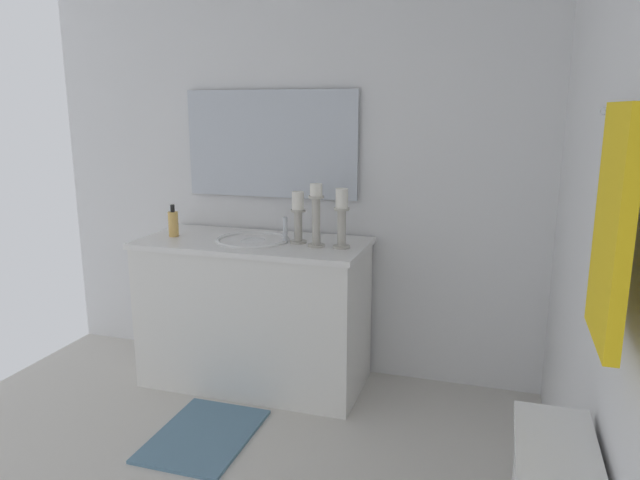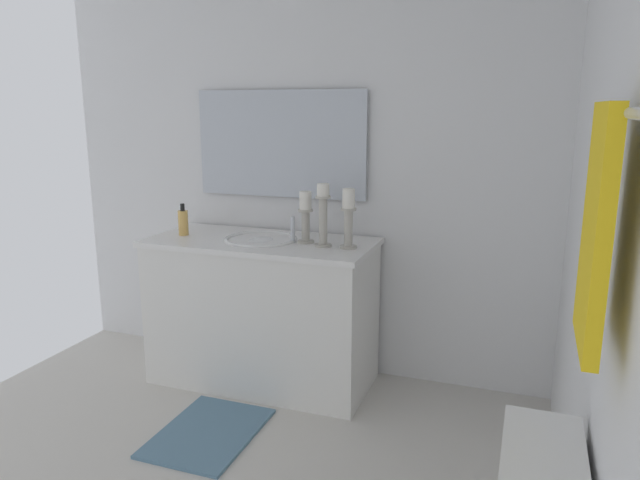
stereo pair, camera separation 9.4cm
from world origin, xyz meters
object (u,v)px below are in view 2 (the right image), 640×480
object	(u,v)px
vanity_cabinet	(262,311)
soap_bottle	(183,222)
sink_basin	(261,247)
candle_holder_mid	(306,216)
candle_holder_short	(323,214)
towel_bar	(619,112)
towel_near_vanity	(596,229)
mirror	(280,144)
bath_mat	(208,433)
candle_holder_tall	(348,217)

from	to	relation	value
vanity_cabinet	soap_bottle	distance (m)	0.67
sink_basin	candle_holder_mid	bearing A→B (deg)	94.28
vanity_cabinet	candle_holder_mid	xyz separation A→B (m)	(-0.02, 0.26, 0.56)
candle_holder_short	towel_bar	size ratio (longest dim) A/B	0.41
candle_holder_short	towel_near_vanity	bearing A→B (deg)	35.82
vanity_cabinet	candle_holder_short	world-z (taller)	candle_holder_short
mirror	bath_mat	bearing A→B (deg)	0.00
candle_holder_short	candle_holder_mid	world-z (taller)	candle_holder_short
bath_mat	towel_near_vanity	bearing A→B (deg)	57.26
vanity_cabinet	candle_holder_mid	world-z (taller)	candle_holder_mid
vanity_cabinet	candle_holder_tall	xyz separation A→B (m)	(0.02, 0.51, 0.58)
candle_holder_tall	soap_bottle	size ratio (longest dim) A/B	1.72
towel_bar	candle_holder_mid	bearing A→B (deg)	-141.92
vanity_cabinet	mirror	xyz separation A→B (m)	(-0.28, 0.00, 0.92)
candle_holder_mid	towel_bar	size ratio (longest dim) A/B	0.35
candle_holder_tall	candle_holder_mid	distance (m)	0.26
vanity_cabinet	candle_holder_short	size ratio (longest dim) A/B	3.82
soap_bottle	bath_mat	bearing A→B (deg)	38.34
sink_basin	towel_bar	xyz separation A→B (m)	(1.59, 1.52, 0.74)
candle_holder_short	bath_mat	bearing A→B (deg)	-32.04
candle_holder_short	soap_bottle	size ratio (longest dim) A/B	1.83
mirror	candle_holder_tall	xyz separation A→B (m)	(0.30, 0.51, -0.34)
sink_basin	mirror	xyz separation A→B (m)	(-0.28, -0.00, 0.54)
candle_holder_tall	mirror	bearing A→B (deg)	-120.79
candle_holder_mid	towel_near_vanity	size ratio (longest dim) A/B	0.57
mirror	candle_holder_short	xyz separation A→B (m)	(0.31, 0.37, -0.33)
sink_basin	mirror	distance (m)	0.61
vanity_cabinet	towel_near_vanity	world-z (taller)	towel_near_vanity
mirror	towel_near_vanity	world-z (taller)	mirror
soap_bottle	candle_holder_short	bearing A→B (deg)	90.41
candle_holder_mid	bath_mat	bearing A→B (deg)	-21.73
candle_holder_short	towel_bar	distance (m)	2.00
sink_basin	vanity_cabinet	bearing A→B (deg)	-90.00
candle_holder_tall	towel_bar	distance (m)	1.94
mirror	soap_bottle	size ratio (longest dim) A/B	5.72
mirror	towel_bar	bearing A→B (deg)	39.06
sink_basin	candle_holder_short	size ratio (longest dim) A/B	1.22
soap_bottle	towel_bar	distance (m)	2.59
sink_basin	soap_bottle	distance (m)	0.48
mirror	towel_near_vanity	size ratio (longest dim) A/B	2.11
towel_bar	bath_mat	xyz separation A→B (m)	(-0.96, -1.52, -1.52)
sink_basin	candle_holder_short	bearing A→B (deg)	85.51
sink_basin	towel_near_vanity	distance (m)	2.24
candle_holder_short	bath_mat	size ratio (longest dim) A/B	0.55
vanity_cabinet	sink_basin	xyz separation A→B (m)	(-0.00, 0.00, 0.37)
candle_holder_mid	towel_near_vanity	distance (m)	2.06
sink_basin	mirror	size ratio (longest dim) A/B	0.39
soap_bottle	towel_near_vanity	bearing A→B (deg)	51.67
mirror	candle_holder_short	world-z (taller)	mirror
sink_basin	mirror	world-z (taller)	mirror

